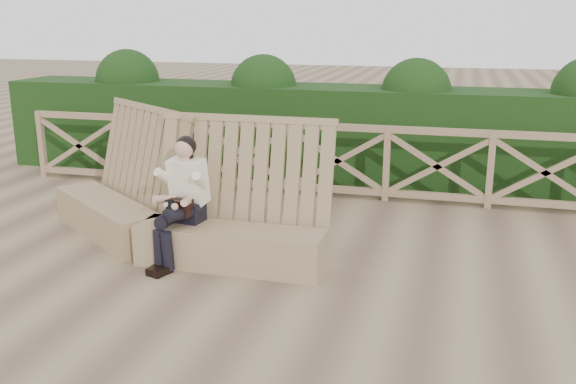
# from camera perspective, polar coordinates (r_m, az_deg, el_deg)

# --- Properties ---
(ground) EXTENTS (60.00, 60.00, 0.00)m
(ground) POSITION_cam_1_polar(r_m,az_deg,el_deg) (6.36, -1.78, -8.72)
(ground) COLOR brown
(ground) RESTS_ON ground
(bench) EXTENTS (3.80, 1.86, 1.57)m
(bench) POSITION_cam_1_polar(r_m,az_deg,el_deg) (7.49, -10.52, -1.99)
(bench) COLOR olive
(bench) RESTS_ON ground
(woman) EXTENTS (0.44, 0.86, 1.37)m
(woman) POSITION_cam_1_polar(r_m,az_deg,el_deg) (6.95, -9.40, -0.39)
(woman) COLOR black
(woman) RESTS_ON ground
(guardrail) EXTENTS (10.10, 0.09, 1.10)m
(guardrail) POSITION_cam_1_polar(r_m,az_deg,el_deg) (9.43, 4.41, 2.80)
(guardrail) COLOR #937156
(guardrail) RESTS_ON ground
(hedge) EXTENTS (12.00, 1.20, 1.50)m
(hedge) POSITION_cam_1_polar(r_m,az_deg,el_deg) (10.55, 5.67, 5.20)
(hedge) COLOR black
(hedge) RESTS_ON ground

